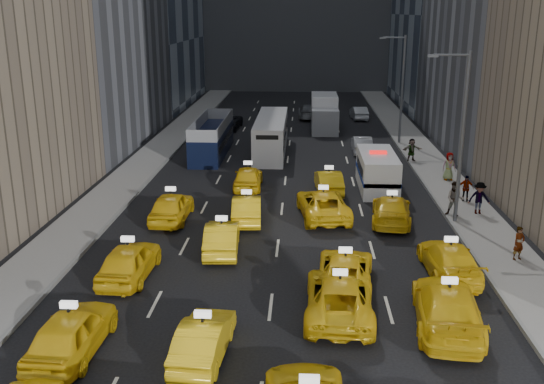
{
  "coord_description": "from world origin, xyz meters",
  "views": [
    {
      "loc": [
        1.15,
        -18.94,
        10.91
      ],
      "look_at": [
        -0.4,
        10.65,
        2.0
      ],
      "focal_mm": 40.0,
      "sensor_mm": 36.0,
      "label": 1
    }
  ],
  "objects": [
    {
      "name": "ground",
      "position": [
        0.0,
        0.0,
        0.0
      ],
      "size": [
        160.0,
        160.0,
        0.0
      ],
      "primitive_type": "plane",
      "color": "black",
      "rests_on": "ground"
    },
    {
      "name": "sidewalk_west",
      "position": [
        -10.5,
        25.0,
        0.07
      ],
      "size": [
        3.0,
        90.0,
        0.15
      ],
      "primitive_type": "cube",
      "color": "gray",
      "rests_on": "ground"
    },
    {
      "name": "sidewalk_east",
      "position": [
        10.5,
        25.0,
        0.07
      ],
      "size": [
        3.0,
        90.0,
        0.15
      ],
      "primitive_type": "cube",
      "color": "gray",
      "rests_on": "ground"
    },
    {
      "name": "curb_west",
      "position": [
        -9.05,
        25.0,
        0.09
      ],
      "size": [
        0.15,
        90.0,
        0.18
      ],
      "primitive_type": "cube",
      "color": "slate",
      "rests_on": "ground"
    },
    {
      "name": "curb_east",
      "position": [
        9.05,
        25.0,
        0.09
      ],
      "size": [
        0.15,
        90.0,
        0.18
      ],
      "primitive_type": "cube",
      "color": "slate",
      "rests_on": "ground"
    },
    {
      "name": "streetlight_near",
      "position": [
        9.18,
        12.0,
        4.92
      ],
      "size": [
        2.15,
        0.22,
        9.0
      ],
      "color": "#595B60",
      "rests_on": "ground"
    },
    {
      "name": "streetlight_far",
      "position": [
        9.18,
        32.0,
        4.92
      ],
      "size": [
        2.15,
        0.22,
        9.0
      ],
      "color": "#595B60",
      "rests_on": "ground"
    },
    {
      "name": "taxi_4",
      "position": [
        -6.35,
        -1.63,
        0.78
      ],
      "size": [
        2.03,
        4.67,
        1.57
      ],
      "primitive_type": "imported",
      "rotation": [
        0.0,
        0.0,
        3.1
      ],
      "color": "yellow",
      "rests_on": "ground"
    },
    {
      "name": "taxi_5",
      "position": [
        -1.99,
        -1.61,
        0.67
      ],
      "size": [
        1.71,
        4.16,
        1.34
      ],
      "primitive_type": "imported",
      "rotation": [
        0.0,
        0.0,
        3.07
      ],
      "color": "yellow",
      "rests_on": "ground"
    },
    {
      "name": "taxi_6",
      "position": [
        2.58,
        1.56,
        0.74
      ],
      "size": [
        2.71,
        5.45,
        1.48
      ],
      "primitive_type": "imported",
      "rotation": [
        0.0,
        0.0,
        3.09
      ],
      "color": "yellow",
      "rests_on": "ground"
    },
    {
      "name": "taxi_7",
      "position": [
        6.37,
        0.78,
        0.8
      ],
      "size": [
        2.88,
        5.76,
        1.61
      ],
      "primitive_type": "imported",
      "rotation": [
        0.0,
        0.0,
        3.03
      ],
      "color": "yellow",
      "rests_on": "ground"
    },
    {
      "name": "taxi_8",
      "position": [
        -6.11,
        4.33,
        0.77
      ],
      "size": [
        2.0,
        4.59,
        1.54
      ],
      "primitive_type": "imported",
      "rotation": [
        0.0,
        0.0,
        3.1
      ],
      "color": "yellow",
      "rests_on": "ground"
    },
    {
      "name": "taxi_9",
      "position": [
        -2.59,
        7.46,
        0.72
      ],
      "size": [
        1.83,
        4.44,
        1.43
      ],
      "primitive_type": "imported",
      "rotation": [
        0.0,
        0.0,
        3.21
      ],
      "color": "yellow",
      "rests_on": "ground"
    },
    {
      "name": "taxi_10",
      "position": [
        2.94,
        4.09,
        0.67
      ],
      "size": [
        2.71,
        5.01,
        1.33
      ],
      "primitive_type": "imported",
      "rotation": [
        0.0,
        0.0,
        3.04
      ],
      "color": "yellow",
      "rests_on": "ground"
    },
    {
      "name": "taxi_11",
      "position": [
        7.46,
        5.31,
        0.71
      ],
      "size": [
        2.12,
        4.95,
        1.42
      ],
      "primitive_type": "imported",
      "rotation": [
        0.0,
        0.0,
        3.17
      ],
      "color": "yellow",
      "rests_on": "ground"
    },
    {
      "name": "taxi_12",
      "position": [
        -5.88,
        11.7,
        0.78
      ],
      "size": [
        1.88,
        4.6,
        1.56
      ],
      "primitive_type": "imported",
      "rotation": [
        0.0,
        0.0,
        3.13
      ],
      "color": "yellow",
      "rests_on": "ground"
    },
    {
      "name": "taxi_13",
      "position": [
        -1.82,
        11.79,
        0.71
      ],
      "size": [
        1.82,
        4.42,
        1.42
      ],
      "primitive_type": "imported",
      "rotation": [
        0.0,
        0.0,
        3.22
      ],
      "color": "yellow",
      "rests_on": "ground"
    },
    {
      "name": "taxi_14",
      "position": [
        2.29,
        12.67,
        0.74
      ],
      "size": [
        3.14,
        5.62,
        1.49
      ],
      "primitive_type": "imported",
      "rotation": [
        0.0,
        0.0,
        3.27
      ],
      "color": "yellow",
      "rests_on": "ground"
    },
    {
      "name": "taxi_15",
      "position": [
        5.91,
        11.99,
        0.72
      ],
      "size": [
        2.6,
        5.15,
        1.43
      ],
      "primitive_type": "imported",
      "rotation": [
        0.0,
        0.0,
        3.02
      ],
      "color": "yellow",
      "rests_on": "ground"
    },
    {
      "name": "taxi_16",
      "position": [
        -2.31,
        18.0,
        0.74
      ],
      "size": [
        1.81,
        4.35,
        1.47
      ],
      "primitive_type": "imported",
      "rotation": [
        0.0,
        0.0,
        3.16
      ],
      "color": "yellow",
      "rests_on": "ground"
    },
    {
      "name": "taxi_17",
      "position": [
        2.78,
        17.4,
        0.7
      ],
      "size": [
        1.8,
        4.33,
        1.4
      ],
      "primitive_type": "imported",
      "rotation": [
        0.0,
        0.0,
        3.22
      ],
      "color": "yellow",
      "rests_on": "ground"
    },
    {
      "name": "nypd_van",
      "position": [
        5.86,
        18.36,
        1.12
      ],
      "size": [
        2.68,
        5.91,
        2.47
      ],
      "rotation": [
        0.0,
        0.0,
        0.08
      ],
      "color": "white",
      "rests_on": "ground"
    },
    {
      "name": "double_decker",
      "position": [
        -5.99,
        27.41,
        1.39
      ],
      "size": [
        2.81,
        9.84,
        2.83
      ],
      "rotation": [
        0.0,
        0.0,
        0.06
      ],
      "color": "black",
      "rests_on": "ground"
    },
    {
      "name": "city_bus",
      "position": [
        -1.39,
        28.38,
        1.39
      ],
      "size": [
        3.04,
        11.04,
        2.82
      ],
      "rotation": [
        0.0,
        0.0,
        -0.07
      ],
      "color": "silver",
      "rests_on": "ground"
    },
    {
      "name": "box_truck",
      "position": [
        3.13,
        38.18,
        1.59
      ],
      "size": [
        2.6,
        7.12,
        3.23
      ],
      "rotation": [
        0.0,
        0.0,
        -0.03
      ],
      "color": "silver",
      "rests_on": "ground"
    },
    {
      "name": "misc_car_0",
      "position": [
        5.83,
        28.57,
        0.68
      ],
      "size": [
        1.45,
        4.11,
        1.35
      ],
      "primitive_type": "imported",
      "rotation": [
        0.0,
        0.0,
        3.14
      ],
      "color": "#A0A2A8",
      "rests_on": "ground"
    },
    {
      "name": "misc_car_1",
      "position": [
        -6.16,
        38.23,
        0.74
      ],
      "size": [
        2.82,
        5.47,
        1.47
      ],
      "primitive_type": "imported",
      "rotation": [
        0.0,
        0.0,
        3.07
      ],
      "color": "black",
      "rests_on": "ground"
    },
    {
      "name": "misc_car_2",
      "position": [
        1.71,
        44.47,
        0.73
      ],
      "size": [
        2.2,
        5.12,
        1.47
      ],
      "primitive_type": "imported",
      "rotation": [
        0.0,
        0.0,
        3.17
      ],
      "color": "slate",
      "rests_on": "ground"
    },
    {
      "name": "misc_car_3",
      "position": [
        -2.66,
        43.21,
        0.7
      ],
      "size": [
        2.14,
        4.29,
        1.4
      ],
      "primitive_type": "imported",
      "rotation": [
        0.0,
        0.0,
        3.26
      ],
      "color": "black",
      "rests_on": "ground"
    },
    {
      "name": "misc_car_4",
      "position": [
        6.92,
        44.14,
        0.67
      ],
      "size": [
        1.71,
        4.17,
        1.34
      ],
      "primitive_type": "imported",
      "rotation": [
        0.0,
        0.0,
        3.21
      ],
      "color": "#AFB2B7",
      "rests_on": "ground"
    },
    {
      "name": "pedestrian_0",
      "position": [
        10.87,
        6.85,
        0.92
      ],
      "size": [
        0.67,
        0.57,
        1.55
      ],
      "primitive_type": "imported",
      "rotation": [
        0.0,
        0.0,
        0.41
      ],
      "color": "gray",
      "rests_on": "sidewalk_east"
    },
    {
      "name": "pedestrian_1",
      "position": [
        9.42,
        12.81,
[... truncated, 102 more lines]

